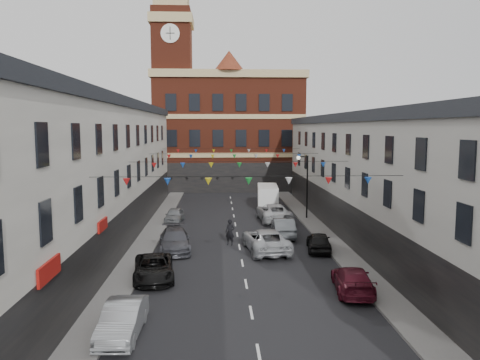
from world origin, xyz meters
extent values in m
plane|color=black|center=(0.00, 0.00, 0.00)|extent=(160.00, 160.00, 0.00)
cube|color=#605E5B|center=(-6.90, 2.00, 0.07)|extent=(1.80, 64.00, 0.15)
cube|color=#605E5B|center=(6.90, 2.00, 0.07)|extent=(1.80, 64.00, 0.15)
cube|color=beige|center=(-11.80, 1.00, 5.00)|extent=(8.00, 56.00, 10.00)
cube|color=black|center=(-11.80, 1.00, 10.35)|extent=(8.40, 56.00, 0.70)
cube|color=black|center=(-7.75, 1.00, 1.60)|extent=(0.12, 56.00, 3.20)
cube|color=#BAB6AE|center=(11.80, 1.00, 4.50)|extent=(8.00, 56.00, 9.00)
cube|color=black|center=(11.80, 1.00, 9.35)|extent=(8.40, 56.00, 0.70)
cube|color=black|center=(7.75, 1.00, 1.60)|extent=(0.12, 56.00, 3.20)
cube|color=maroon|center=(0.00, 38.00, 7.50)|extent=(20.00, 12.00, 15.00)
cube|color=tan|center=(0.00, 38.00, 15.50)|extent=(20.60, 12.60, 1.00)
cone|color=maroon|center=(0.00, 33.00, 17.20)|extent=(4.00, 4.00, 2.60)
cube|color=maroon|center=(-7.50, 35.00, 12.00)|extent=(5.00, 5.00, 24.00)
cube|color=tan|center=(-7.50, 35.00, 22.50)|extent=(5.60, 5.60, 1.20)
cube|color=tan|center=(-7.50, 35.00, 24.60)|extent=(4.40, 4.40, 3.00)
cylinder|color=white|center=(-7.50, 32.45, 20.50)|extent=(2.40, 0.12, 2.40)
cube|color=#2F4C23|center=(-4.00, 62.00, 5.00)|extent=(40.00, 14.00, 10.00)
cylinder|color=black|center=(6.80, 14.00, 3.00)|extent=(0.14, 0.14, 6.00)
cylinder|color=black|center=(6.40, 14.00, 5.90)|extent=(0.90, 0.10, 0.10)
sphere|color=beige|center=(5.95, 14.00, 5.80)|extent=(0.36, 0.36, 0.36)
imported|color=#989C9F|center=(-5.50, -10.20, 0.70)|extent=(1.58, 4.29, 1.40)
imported|color=black|center=(-5.20, -2.95, 0.67)|extent=(2.82, 5.04, 1.33)
imported|color=#45464E|center=(-4.57, 3.23, 0.75)|extent=(2.65, 5.35, 1.49)
imported|color=gray|center=(-5.50, 13.17, 0.65)|extent=(1.75, 3.88, 1.29)
imported|color=maroon|center=(5.50, -5.52, 0.66)|extent=(2.42, 4.78, 1.33)
imported|color=black|center=(5.50, 2.71, 0.67)|extent=(2.10, 4.11, 1.34)
imported|color=#52565A|center=(3.60, 7.08, 0.76)|extent=(1.76, 4.65, 1.51)
imported|color=silver|center=(3.60, 13.37, 0.81)|extent=(3.04, 5.99, 1.62)
imported|color=#BABDC2|center=(1.80, 2.76, 0.80)|extent=(3.27, 6.03, 1.60)
cube|color=white|center=(3.80, 20.60, 1.19)|extent=(2.47, 5.54, 2.39)
imported|color=black|center=(-0.66, 4.62, 0.97)|extent=(0.83, 0.71, 1.93)
camera|label=1|loc=(-1.52, -28.95, 8.61)|focal=35.00mm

